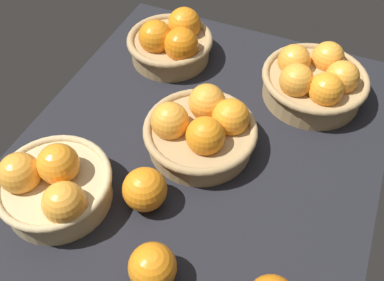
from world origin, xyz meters
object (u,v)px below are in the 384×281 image
(basket_center, at_px, (200,129))
(basket_far_right, at_px, (171,42))
(basket_far_left, at_px, (53,185))
(loose_orange_back_gap, at_px, (153,267))
(loose_orange_side_gap, at_px, (145,189))
(basket_near_right, at_px, (315,80))

(basket_center, height_order, basket_far_right, basket_far_right)
(basket_far_left, relative_size, loose_orange_back_gap, 2.66)
(loose_orange_back_gap, xyz_separation_m, loose_orange_side_gap, (0.13, 0.08, 0.00))
(loose_orange_back_gap, bearing_deg, basket_far_right, 21.74)
(basket_near_right, relative_size, basket_far_right, 1.12)
(basket_far_right, height_order, loose_orange_side_gap, basket_far_right)
(basket_far_left, xyz_separation_m, loose_orange_back_gap, (-0.07, -0.23, -0.01))
(basket_far_left, bearing_deg, basket_far_right, -2.32)
(basket_center, distance_m, loose_orange_back_gap, 0.30)
(basket_far_right, bearing_deg, loose_orange_back_gap, -158.26)
(basket_center, distance_m, loose_orange_side_gap, 0.17)
(basket_center, relative_size, loose_orange_side_gap, 2.82)
(basket_center, relative_size, loose_orange_back_gap, 2.92)
(basket_center, xyz_separation_m, loose_orange_back_gap, (-0.30, -0.04, -0.01))
(basket_center, bearing_deg, basket_far_right, 36.38)
(basket_far_right, bearing_deg, basket_near_right, -90.38)
(loose_orange_side_gap, bearing_deg, loose_orange_back_gap, -148.20)
(basket_near_right, distance_m, loose_orange_back_gap, 0.54)
(basket_center, xyz_separation_m, basket_near_right, (0.23, -0.18, 0.00))
(basket_center, relative_size, basket_near_right, 0.98)
(basket_far_right, relative_size, loose_orange_side_gap, 2.56)
(basket_far_left, height_order, basket_near_right, basket_far_left)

